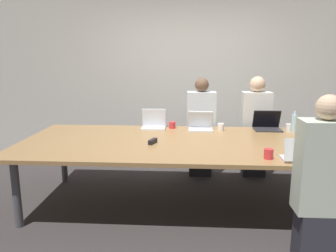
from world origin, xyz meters
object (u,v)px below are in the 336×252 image
Objects in this scene: laptop_far_center at (200,124)px; person_near_right at (321,185)px; person_far_center at (201,129)px; laptop_far_right at (267,124)px; laptop_near_right at (303,155)px; cup_far_right at (288,127)px; cup_far_midleft at (172,125)px; stapler at (153,141)px; cup_near_right at (268,154)px; bottle_far_right at (294,123)px; laptop_far_midleft at (154,123)px; person_far_right at (255,128)px; cup_far_center at (221,127)px; bottle_near_right at (329,145)px.

person_near_right reaches higher than laptop_far_center.
person_far_center is 1.00× the size of person_near_right.
laptop_far_right reaches higher than laptop_near_right.
cup_far_right reaches higher than cup_far_midleft.
person_near_right is 1.71m from stapler.
cup_near_right is at bearing -113.87° from cup_far_right.
laptop_far_midleft is (-1.78, 0.12, -0.04)m from bottle_far_right.
stapler is (-1.71, -0.67, -0.09)m from bottle_far_right.
cup_far_right is at bearing -12.88° from laptop_far_right.
laptop_near_right reaches higher than cup_far_right.
cup_near_right is 0.61× the size of stapler.
person_far_center is 1.28m from stapler.
person_far_center is at bearing -178.14° from person_far_right.
cup_near_right is at bearing -52.94° from cup_far_midleft.
bottle_far_right is at bearing -22.30° from person_far_center.
person_near_right is (1.53, -1.69, -0.15)m from laptop_far_midleft.
cup_near_right is (0.59, -1.20, -0.02)m from laptop_far_center.
person_far_right reaches higher than stapler.
bottle_far_right is 2.79× the size of cup_near_right.
cup_near_right is (-0.29, 0.06, -0.02)m from laptop_near_right.
cup_far_center is 0.07× the size of person_near_right.
cup_far_center is at bearing -172.15° from laptop_far_right.
person_far_center reaches higher than laptop_near_right.
cup_far_midleft is 0.24× the size of laptop_near_right.
bottle_far_right is 1.02m from bottle_near_right.
laptop_far_right is at bearing 160.19° from bottle_far_right.
bottle_far_right is 3.06× the size of cup_far_midleft.
bottle_far_right is 1.10× the size of bottle_near_right.
person_far_right is 1.78m from stapler.
laptop_far_center reaches higher than stapler.
bottle_far_right is 0.73× the size of laptop_near_right.
laptop_far_midleft is at bearing 173.90° from cup_far_center.
cup_far_center is 0.29× the size of laptop_far_midleft.
person_far_right is (-0.07, 0.38, -0.14)m from laptop_far_right.
cup_far_center is 0.26× the size of laptop_far_right.
cup_far_center is at bearing -4.36° from laptop_far_center.
stapler is at bearing 168.63° from bottle_near_right.
cup_near_right is (-0.58, -1.15, -0.07)m from bottle_far_right.
bottle_far_right is at bearing 40.68° from stapler.
laptop_near_right is (1.49, -1.33, -0.01)m from laptop_far_midleft.
bottle_far_right reaches higher than laptop_far_right.
bottle_near_right reaches higher than cup_far_midleft.
cup_far_midleft is (-0.37, 0.07, -0.03)m from laptop_far_center.
bottle_near_right reaches higher than laptop_near_right.
laptop_far_right reaches higher than cup_far_right.
bottle_far_right reaches higher than bottle_near_right.
person_far_center is at bearing 157.70° from bottle_far_right.
cup_far_center is at bearing 178.25° from bottle_far_right.
stapler is at bearing 157.23° from cup_near_right.
bottle_far_right is 1.71× the size of stapler.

